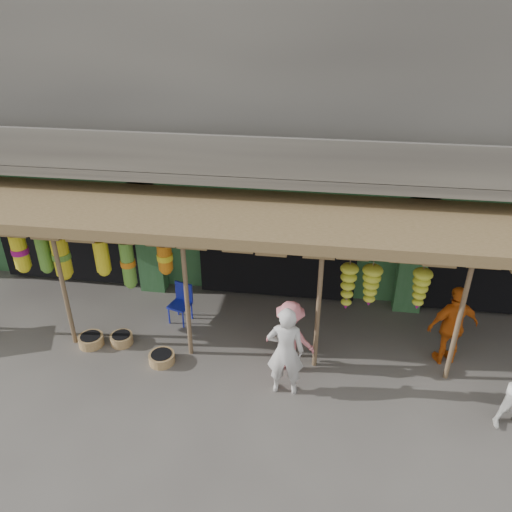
# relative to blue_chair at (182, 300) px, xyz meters

# --- Properties ---
(ground) EXTENTS (80.00, 80.00, 0.00)m
(ground) POSITION_rel_blue_chair_xyz_m (1.98, -0.91, -0.49)
(ground) COLOR #514C47
(ground) RESTS_ON ground
(building) EXTENTS (16.40, 6.80, 7.00)m
(building) POSITION_rel_blue_chair_xyz_m (1.98, 3.96, 2.87)
(building) COLOR gray
(building) RESTS_ON ground
(awning) EXTENTS (14.00, 2.70, 2.79)m
(awning) POSITION_rel_blue_chair_xyz_m (1.84, -0.11, 2.08)
(awning) COLOR brown
(awning) RESTS_ON ground
(blue_chair) EXTENTS (0.53, 0.53, 0.89)m
(blue_chair) POSITION_rel_blue_chair_xyz_m (0.00, 0.00, 0.00)
(blue_chair) COLOR #1924A8
(blue_chair) RESTS_ON ground
(basket_left) EXTENTS (0.54, 0.54, 0.21)m
(basket_left) POSITION_rel_blue_chair_xyz_m (-1.64, -1.15, -0.39)
(basket_left) COLOR brown
(basket_left) RESTS_ON ground
(basket_mid) EXTENTS (0.52, 0.52, 0.20)m
(basket_mid) POSITION_rel_blue_chair_xyz_m (-0.02, -1.47, -0.40)
(basket_mid) COLOR olive
(basket_mid) RESTS_ON ground
(basket_right) EXTENTS (0.48, 0.48, 0.21)m
(basket_right) POSITION_rel_blue_chair_xyz_m (-1.03, -1.01, -0.39)
(basket_right) COLOR #A4884C
(basket_right) RESTS_ON ground
(person_front) EXTENTS (0.68, 0.46, 1.83)m
(person_front) POSITION_rel_blue_chair_xyz_m (2.45, -1.89, 0.42)
(person_front) COLOR silver
(person_front) RESTS_ON ground
(person_vendor) EXTENTS (1.09, 0.70, 1.72)m
(person_vendor) POSITION_rel_blue_chair_xyz_m (5.55, -0.62, 0.36)
(person_vendor) COLOR #D86114
(person_vendor) RESTS_ON ground
(person_shopper) EXTENTS (1.08, 0.78, 1.50)m
(person_shopper) POSITION_rel_blue_chair_xyz_m (2.48, -1.25, 0.26)
(person_shopper) COLOR #E77A82
(person_shopper) RESTS_ON ground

